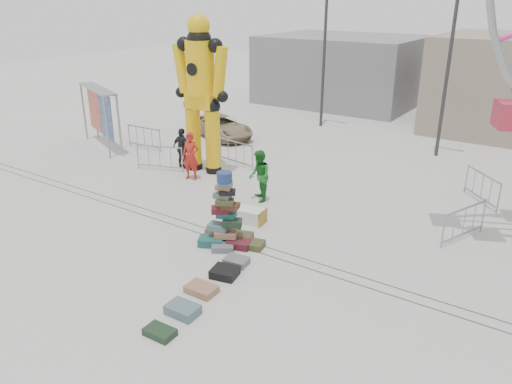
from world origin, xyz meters
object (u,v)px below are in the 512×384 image
Objects in this scene: pedestrian_green at (259,176)px; pedestrian_black at (183,148)px; lamp_post_right at (452,56)px; barricade_dummy_a at (144,138)px; suitcase_tower at (226,224)px; barricade_dummy_b at (160,158)px; crash_test_dummy at (201,90)px; barricade_wheel_front at (464,223)px; parked_suv at (221,127)px; barricade_wheel_back at (482,188)px; barricade_dummy_c at (236,153)px; pedestrian_red at (191,156)px; banner_scaffold at (99,103)px; lamp_post_left at (326,44)px; steamer_trunk at (250,216)px.

pedestrian_black is (-4.73, 1.21, -0.06)m from pedestrian_green.
barricade_dummy_a is (-12.08, -6.80, -3.93)m from lamp_post_right.
suitcase_tower reaches higher than barricade_dummy_b.
crash_test_dummy is at bearing -154.04° from pedestrian_green.
parked_suv is (-13.27, 5.20, 0.01)m from barricade_wheel_front.
barricade_dummy_c is at bearing -124.38° from barricade_wheel_back.
barricade_dummy_a is 1.00× the size of barricade_dummy_b.
lamp_post_right reaches higher than barricade_dummy_b.
barricade_dummy_b and barricade_dummy_c have the same top height.
barricade_wheel_front is (12.17, 0.44, 0.00)m from barricade_dummy_b.
parked_suv is at bearing 104.23° from suitcase_tower.
barricade_wheel_front is at bearing -70.42° from lamp_post_right.
barricade_dummy_b and barricade_wheel_front have the same top height.
pedestrian_green reaches higher than pedestrian_black.
lamp_post_right is at bearing 52.20° from barricade_dummy_c.
pedestrian_black is at bearing 117.44° from suitcase_tower.
pedestrian_red is (-10.21, -3.94, 0.41)m from barricade_wheel_back.
barricade_wheel_front is at bearing -1.02° from barricade_dummy_c.
parked_suv is (3.65, 4.66, -1.60)m from banner_scaffold.
barricade_wheel_front is at bearing 11.73° from suitcase_tower.
crash_test_dummy is 3.24m from barricade_dummy_c.
lamp_post_left is 4.59× the size of pedestrian_black.
crash_test_dummy is 3.25× the size of barricade_wheel_front.
pedestrian_red is at bearing -82.76° from crash_test_dummy.
barricade_dummy_c is (-6.97, -6.33, -3.93)m from lamp_post_right.
crash_test_dummy reaches higher than parked_suv.
barricade_dummy_a is 1.04× the size of pedestrian_red.
barricade_dummy_c and barricade_wheel_front have the same top height.
lamp_post_right is at bearing 66.60° from steamer_trunk.
pedestrian_red reaches higher than barricade_wheel_front.
lamp_post_right is at bearing 41.19° from barricade_wheel_front.
barricade_wheel_back is 0.49× the size of parked_suv.
parked_suv reaches higher than barricade_dummy_c.
barricade_dummy_c is at bearing 3.00° from barricade_dummy_a.
suitcase_tower is 1.71m from steamer_trunk.
suitcase_tower reaches higher than parked_suv.
pedestrian_black is (-8.64, -7.90, -3.61)m from lamp_post_right.
barricade_wheel_back is (16.76, 2.89, -1.61)m from banner_scaffold.
barricade_dummy_a is 1.15× the size of pedestrian_black.
crash_test_dummy reaches higher than suitcase_tower.
barricade_wheel_front is (2.94, -8.25, -3.93)m from lamp_post_right.
parked_suv is (-2.89, 5.70, -0.40)m from pedestrian_red.
suitcase_tower is 9.51m from barricade_wheel_back.
suitcase_tower is 0.35× the size of crash_test_dummy.
pedestrian_green reaches higher than barricade_dummy_c.
banner_scaffold is at bearing 147.87° from barricade_dummy_b.
pedestrian_red is at bearing -132.54° from parked_suv.
suitcase_tower is 1.14× the size of barricade_dummy_b.
steamer_trunk is 0.49× the size of barricade_wheel_back.
steamer_trunk is (-3.15, -10.82, -4.25)m from lamp_post_right.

